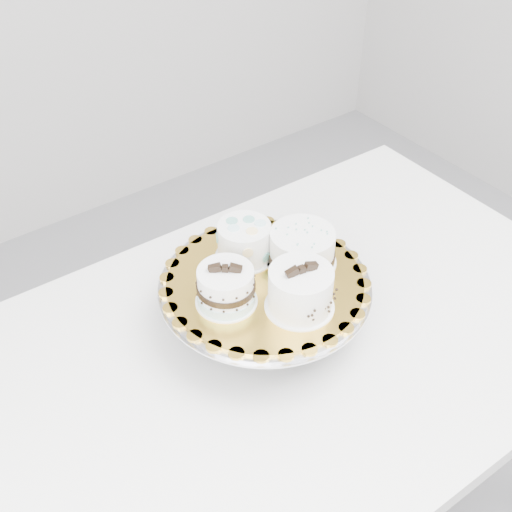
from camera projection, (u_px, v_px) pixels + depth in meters
table at (301, 353)px, 1.29m from camera, size 1.24×0.83×0.75m
cake_stand at (265, 295)px, 1.21m from camera, size 0.40×0.40×0.11m
cake_board at (265, 281)px, 1.18m from camera, size 0.43×0.43×0.01m
cake_swirl at (300, 291)px, 1.10m from camera, size 0.13×0.13×0.10m
cake_banded at (226, 288)px, 1.12m from camera, size 0.14×0.14×0.09m
cake_dots at (244, 241)px, 1.21m from camera, size 0.13×0.13×0.08m
cake_ribbon at (303, 249)px, 1.20m from camera, size 0.15×0.15×0.07m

